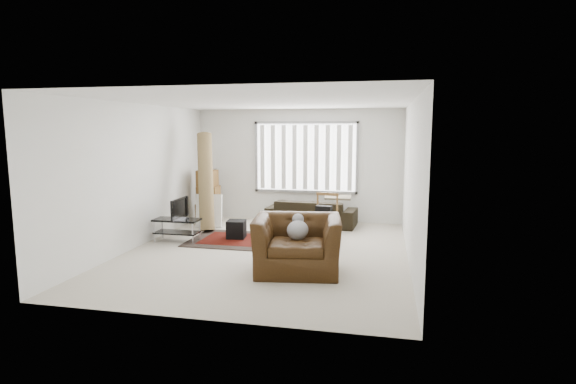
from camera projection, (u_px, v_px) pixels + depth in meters
name	position (u px, v px, depth m)	size (l,w,h in m)	color
room	(275.00, 154.00, 8.42)	(6.00, 6.02, 2.71)	beige
persian_rug	(247.00, 240.00, 9.01)	(2.29, 1.53, 0.02)	black
tv_stand	(177.00, 225.00, 8.93)	(0.91, 0.41, 0.45)	black
tv	(176.00, 208.00, 8.88)	(0.73, 0.10, 0.42)	black
subwoofer	(236.00, 229.00, 9.16)	(0.36, 0.36, 0.36)	black
moving_boxes	(208.00, 199.00, 10.66)	(0.53, 0.49, 1.26)	brown
white_flatpack	(209.00, 211.00, 10.23)	(0.59, 0.09, 0.75)	silver
rolled_rug	(206.00, 181.00, 9.90)	(0.32, 0.32, 2.17)	olive
sofa	(311.00, 209.00, 10.41)	(2.05, 0.89, 0.79)	black
side_chair	(324.00, 214.00, 9.07)	(0.58, 0.58, 0.93)	#988564
armchair	(297.00, 240.00, 7.03)	(1.49, 1.34, 0.99)	#341E0A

